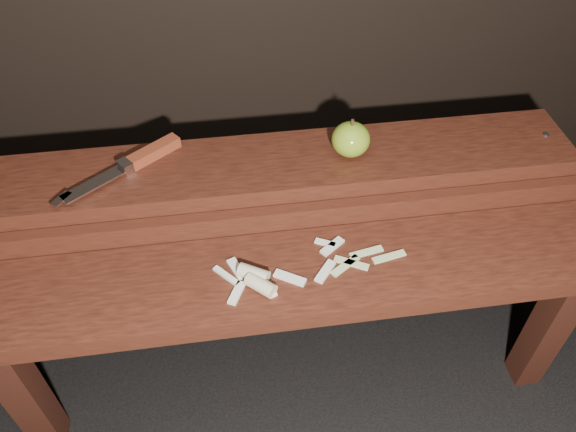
{
  "coord_description": "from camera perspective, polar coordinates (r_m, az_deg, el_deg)",
  "views": [
    {
      "loc": [
        -0.11,
        -0.69,
        1.22
      ],
      "look_at": [
        0.0,
        0.06,
        0.45
      ],
      "focal_mm": 35.0,
      "sensor_mm": 36.0,
      "label": 1
    }
  ],
  "objects": [
    {
      "name": "ground",
      "position": [
        1.4,
        0.36,
        -14.82
      ],
      "size": [
        60.0,
        60.0,
        0.0
      ],
      "primitive_type": "plane",
      "color": "black"
    },
    {
      "name": "bench_front_tier",
      "position": [
        1.07,
        0.93,
        -8.23
      ],
      "size": [
        1.2,
        0.2,
        0.42
      ],
      "color": "black",
      "rests_on": "ground"
    },
    {
      "name": "bench_rear_tier",
      "position": [
        1.17,
        -0.73,
        2.41
      ],
      "size": [
        1.2,
        0.21,
        0.5
      ],
      "color": "black",
      "rests_on": "ground"
    },
    {
      "name": "apple",
      "position": [
        1.12,
        6.39,
        7.75
      ],
      "size": [
        0.08,
        0.08,
        0.08
      ],
      "color": "olive",
      "rests_on": "bench_rear_tier"
    },
    {
      "name": "knife",
      "position": [
        1.14,
        -14.91,
        5.55
      ],
      "size": [
        0.24,
        0.18,
        0.02
      ],
      "color": "maroon",
      "rests_on": "bench_rear_tier"
    },
    {
      "name": "apple_scraps",
      "position": [
        1.01,
        -1.16,
        -5.95
      ],
      "size": [
        0.36,
        0.13,
        0.03
      ],
      "color": "beige",
      "rests_on": "bench_front_tier"
    }
  ]
}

